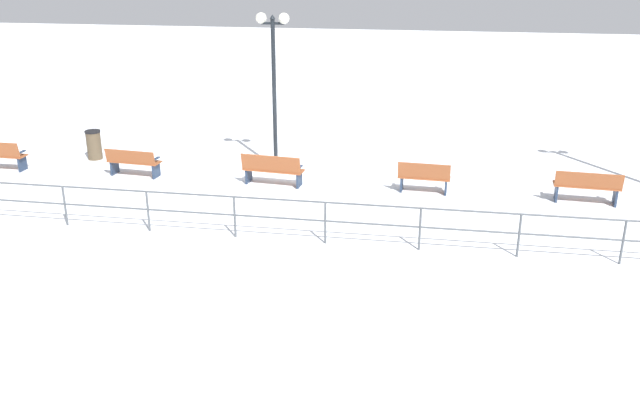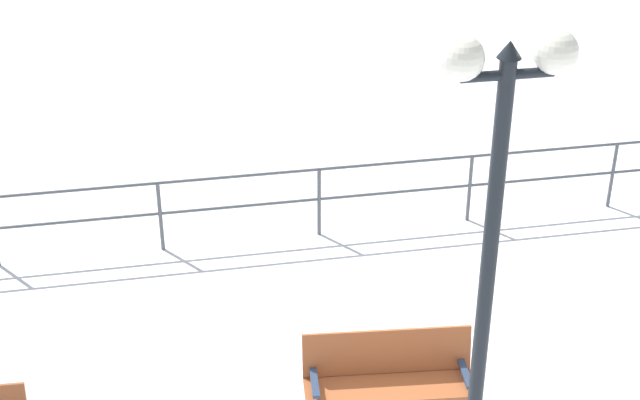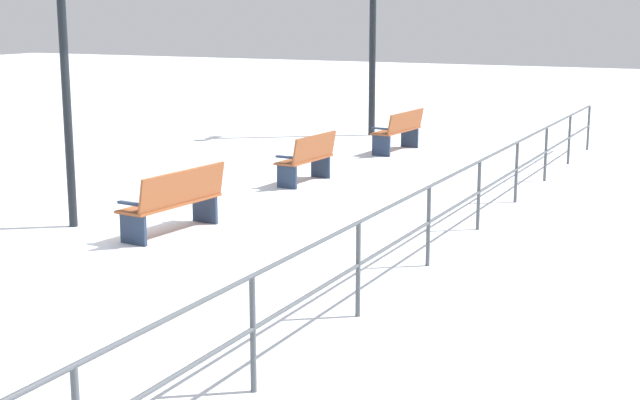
{
  "view_description": "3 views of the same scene",
  "coord_description": "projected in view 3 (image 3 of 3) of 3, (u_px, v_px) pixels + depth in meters",
  "views": [
    {
      "loc": [
        -17.3,
        -4.28,
        6.1
      ],
      "look_at": [
        -3.15,
        -1.84,
        0.78
      ],
      "focal_mm": 37.71,
      "sensor_mm": 36.0,
      "label": 1
    },
    {
      "loc": [
        7.11,
        -2.06,
        6.54
      ],
      "look_at": [
        -2.54,
        -0.22,
        1.21
      ],
      "focal_mm": 53.92,
      "sensor_mm": 36.0,
      "label": 2
    },
    {
      "loc": [
        -7.32,
        10.12,
        3.03
      ],
      "look_at": [
        -2.79,
        0.94,
        0.89
      ],
      "focal_mm": 51.48,
      "sensor_mm": 36.0,
      "label": 3
    }
  ],
  "objects": [
    {
      "name": "bench_nearest",
      "position": [
        399.0,
        130.0,
        19.76
      ],
      "size": [
        0.61,
        1.67,
        0.89
      ],
      "rotation": [
        0.0,
        0.0,
        -0.06
      ],
      "color": "brown",
      "rests_on": "ground"
    },
    {
      "name": "ground_plane",
      "position": [
        169.0,
        233.0,
        12.68
      ],
      "size": [
        80.0,
        80.0,
        0.0
      ],
      "primitive_type": "plane",
      "color": "white",
      "rests_on": "ground"
    },
    {
      "name": "bench_second",
      "position": [
        308.0,
        158.0,
        16.19
      ],
      "size": [
        0.56,
        1.41,
        0.88
      ],
      "rotation": [
        0.0,
        0.0,
        -0.06
      ],
      "color": "brown",
      "rests_on": "ground"
    },
    {
      "name": "waterfront_railing",
      "position": [
        429.0,
        211.0,
        10.9
      ],
      "size": [
        0.05,
        20.75,
        0.99
      ],
      "color": "#4C5156",
      "rests_on": "ground"
    },
    {
      "name": "bench_third",
      "position": [
        175.0,
        200.0,
        12.52
      ],
      "size": [
        0.7,
        1.73,
        0.91
      ],
      "rotation": [
        0.0,
        0.0,
        -0.1
      ],
      "color": "brown",
      "rests_on": "ground"
    }
  ]
}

